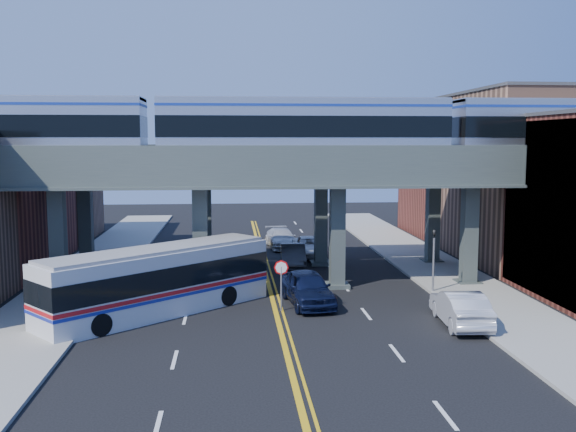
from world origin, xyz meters
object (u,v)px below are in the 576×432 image
Objects in this scene: car_lane_c at (310,247)px; stop_sign at (281,277)px; transit_bus at (158,281)px; car_lane_b at (293,256)px; transit_train at (303,127)px; car_lane_a at (308,288)px; car_lane_d at (281,238)px; car_parked_curb at (460,308)px; traffic_signal at (434,254)px.

stop_sign is at bearing -100.37° from car_lane_c.
transit_bus reaches higher than car_lane_c.
stop_sign reaches higher than car_lane_b.
transit_train is 9.29m from stop_sign.
transit_train is 9.61× the size of car_lane_a.
car_parked_curb is (6.67, -22.73, 0.07)m from car_lane_d.
car_lane_b is at bearing 81.52° from stop_sign.
car_lane_d is 1.04× the size of car_parked_curb.
transit_bus is 7.79m from car_lane_a.
traffic_signal is at bearing -46.41° from car_lane_b.
transit_train is 4.55× the size of transit_bus.
stop_sign is at bearing -41.05° from transit_bus.
stop_sign is 6.18m from transit_bus.
car_lane_a is 1.03× the size of car_lane_c.
traffic_signal reaches higher than car_lane_d.
car_lane_c is at bearing 71.10° from car_lane_b.
stop_sign is at bearing -108.41° from transit_train.
car_lane_a is (7.68, 1.10, -0.75)m from transit_bus.
car_lane_b is at bearing -94.97° from car_lane_d.
transit_train is at bearing -95.69° from car_lane_d.
stop_sign is 11.60m from car_lane_b.
transit_bus is 20.92m from car_lane_d.
transit_bus is (-6.18, 0.00, -0.11)m from stop_sign.
car_lane_b reaches higher than car_lane_c.
car_lane_a is (-7.40, -1.89, -1.40)m from traffic_signal.
stop_sign is 8.89m from car_parked_curb.
car_lane_a is 14.52m from car_lane_c.
car_lane_d is (0.03, 18.33, -0.14)m from car_lane_a.
stop_sign is 19.52m from car_lane_d.
car_lane_b is (-7.20, 8.43, -1.52)m from traffic_signal.
transit_bus is 2.21× the size of car_parked_curb.
car_lane_b is at bearing 89.64° from transit_train.
car_lane_b is at bearing 81.91° from car_lane_a.
car_lane_d is (-0.18, 8.00, -0.01)m from car_lane_b.
car_lane_a reaches higher than car_lane_d.
traffic_signal is 0.37× the size of transit_bus.
traffic_signal is 7.77m from car_lane_a.
car_lane_d reaches higher than car_lane_c.
car_parked_curb is at bearing -51.79° from transit_train.
car_lane_d is at bearing -69.92° from car_parked_curb.
traffic_signal is 0.79× the size of car_lane_c.
car_parked_curb is (6.50, -14.73, 0.06)m from car_lane_b.
transit_train reaches higher than car_lane_d.
transit_train reaches higher than car_lane_c.
car_lane_d is (-1.82, 3.92, 0.05)m from car_lane_c.
car_lane_b is (0.20, 10.33, -0.12)m from car_lane_a.
transit_bus is at bearing -9.22° from car_parked_curb.
stop_sign reaches higher than car_lane_a.
traffic_signal reaches higher than car_lane_a.
car_lane_a is (1.50, 1.11, -0.86)m from stop_sign.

